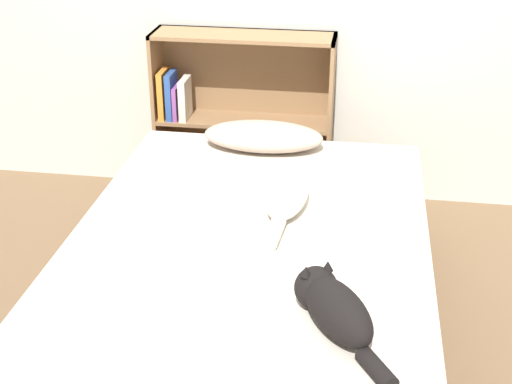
# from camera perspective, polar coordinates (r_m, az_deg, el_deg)

# --- Properties ---
(ground_plane) EXTENTS (8.00, 8.00, 0.00)m
(ground_plane) POSITION_cam_1_polar(r_m,az_deg,el_deg) (3.03, -0.44, -11.57)
(ground_plane) COLOR brown
(bed) EXTENTS (1.40, 1.98, 0.51)m
(bed) POSITION_cam_1_polar(r_m,az_deg,el_deg) (2.88, -0.46, -7.67)
(bed) COLOR brown
(bed) RESTS_ON ground_plane
(pillow) EXTENTS (0.58, 0.29, 0.13)m
(pillow) POSITION_cam_1_polar(r_m,az_deg,el_deg) (3.45, 0.59, 4.48)
(pillow) COLOR #B29E8E
(pillow) RESTS_ON bed
(cat_light) EXTENTS (0.19, 0.57, 0.14)m
(cat_light) POSITION_cam_1_polar(r_m,az_deg,el_deg) (2.91, 2.57, -0.20)
(cat_light) COLOR white
(cat_light) RESTS_ON bed
(cat_dark) EXTENTS (0.33, 0.46, 0.16)m
(cat_dark) POSITION_cam_1_polar(r_m,az_deg,el_deg) (2.23, 6.19, -9.07)
(cat_dark) COLOR black
(cat_dark) RESTS_ON bed
(bookshelf) EXTENTS (0.96, 0.26, 0.95)m
(bookshelf) POSITION_cam_1_polar(r_m,az_deg,el_deg) (3.95, -1.41, 6.18)
(bookshelf) COLOR #8E6B47
(bookshelf) RESTS_ON ground_plane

